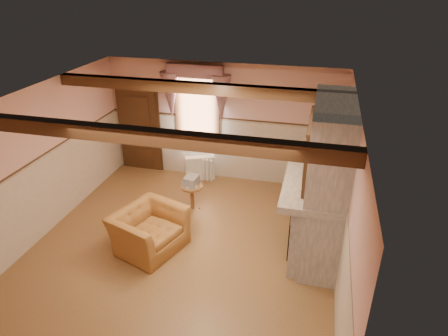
% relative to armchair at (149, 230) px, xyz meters
% --- Properties ---
extents(floor, '(5.50, 6.00, 0.01)m').
position_rel_armchair_xyz_m(floor, '(0.58, 0.11, -0.39)').
color(floor, brown).
rests_on(floor, ground).
extents(ceiling, '(5.50, 6.00, 0.01)m').
position_rel_armchair_xyz_m(ceiling, '(0.58, 0.11, 2.41)').
color(ceiling, silver).
rests_on(ceiling, wall_back).
extents(wall_back, '(5.50, 0.02, 2.80)m').
position_rel_armchair_xyz_m(wall_back, '(0.58, 3.11, 1.01)').
color(wall_back, '#D49C92').
rests_on(wall_back, floor).
extents(wall_front, '(5.50, 0.02, 2.80)m').
position_rel_armchair_xyz_m(wall_front, '(0.58, -2.89, 1.01)').
color(wall_front, '#D49C92').
rests_on(wall_front, floor).
extents(wall_left, '(0.02, 6.00, 2.80)m').
position_rel_armchair_xyz_m(wall_left, '(-2.17, 0.11, 1.01)').
color(wall_left, '#D49C92').
rests_on(wall_left, floor).
extents(wall_right, '(0.02, 6.00, 2.80)m').
position_rel_armchair_xyz_m(wall_right, '(3.33, 0.11, 1.01)').
color(wall_right, '#D49C92').
rests_on(wall_right, floor).
extents(wainscot, '(5.50, 6.00, 1.50)m').
position_rel_armchair_xyz_m(wainscot, '(0.58, 0.11, 0.36)').
color(wainscot, beige).
rests_on(wainscot, floor).
extents(chair_rail, '(5.50, 6.00, 0.08)m').
position_rel_armchair_xyz_m(chair_rail, '(0.58, 0.11, 1.11)').
color(chair_rail, black).
rests_on(chair_rail, wainscot).
extents(firebox, '(0.20, 0.95, 0.90)m').
position_rel_armchair_xyz_m(firebox, '(2.58, 0.71, 0.06)').
color(firebox, black).
rests_on(firebox, floor).
extents(armchair, '(1.37, 1.46, 0.77)m').
position_rel_armchair_xyz_m(armchair, '(0.00, 0.00, 0.00)').
color(armchair, '#9E662D').
rests_on(armchair, floor).
extents(side_table, '(0.48, 0.48, 0.55)m').
position_rel_armchair_xyz_m(side_table, '(0.33, 1.49, -0.11)').
color(side_table, brown).
rests_on(side_table, floor).
extents(book_stack, '(0.29, 0.35, 0.20)m').
position_rel_armchair_xyz_m(book_stack, '(0.31, 1.52, 0.26)').
color(book_stack, '#B7AD8C').
rests_on(book_stack, side_table).
extents(radiator, '(0.71, 0.44, 0.60)m').
position_rel_armchair_xyz_m(radiator, '(0.10, 2.81, -0.09)').
color(radiator, silver).
rests_on(radiator, floor).
extents(bowl, '(0.33, 0.33, 0.08)m').
position_rel_armchair_xyz_m(bowl, '(2.82, 0.64, 1.07)').
color(bowl, brown).
rests_on(bowl, mantel).
extents(mantel_clock, '(0.14, 0.24, 0.20)m').
position_rel_armchair_xyz_m(mantel_clock, '(2.82, 1.52, 1.13)').
color(mantel_clock, black).
rests_on(mantel_clock, mantel).
extents(oil_lamp, '(0.11, 0.11, 0.28)m').
position_rel_armchair_xyz_m(oil_lamp, '(2.82, 0.96, 1.17)').
color(oil_lamp, '#BD8735').
rests_on(oil_lamp, mantel).
extents(candle_red, '(0.06, 0.06, 0.16)m').
position_rel_armchair_xyz_m(candle_red, '(2.82, -0.07, 1.11)').
color(candle_red, '#A92814').
rests_on(candle_red, mantel).
extents(jar_yellow, '(0.06, 0.06, 0.12)m').
position_rel_armchair_xyz_m(jar_yellow, '(2.82, 0.15, 1.09)').
color(jar_yellow, yellow).
rests_on(jar_yellow, mantel).
extents(fireplace, '(0.85, 2.00, 2.80)m').
position_rel_armchair_xyz_m(fireplace, '(3.00, 0.71, 1.01)').
color(fireplace, gray).
rests_on(fireplace, floor).
extents(mantel, '(1.05, 2.05, 0.12)m').
position_rel_armchair_xyz_m(mantel, '(2.82, 0.71, 0.97)').
color(mantel, gray).
rests_on(mantel, fireplace).
extents(overmantel_mirror, '(0.06, 1.44, 1.04)m').
position_rel_armchair_xyz_m(overmantel_mirror, '(2.64, 0.71, 1.58)').
color(overmantel_mirror, silver).
rests_on(overmantel_mirror, fireplace).
extents(door, '(1.10, 0.10, 2.10)m').
position_rel_armchair_xyz_m(door, '(-1.52, 3.05, 0.66)').
color(door, black).
rests_on(door, floor).
extents(window, '(1.06, 0.08, 2.02)m').
position_rel_armchair_xyz_m(window, '(-0.02, 3.08, 1.26)').
color(window, white).
rests_on(window, wall_back).
extents(window_drapes, '(1.30, 0.14, 1.40)m').
position_rel_armchair_xyz_m(window_drapes, '(-0.02, 2.99, 1.86)').
color(window_drapes, gray).
rests_on(window_drapes, wall_back).
extents(ceiling_beam_front, '(5.50, 0.18, 0.20)m').
position_rel_armchair_xyz_m(ceiling_beam_front, '(0.58, -1.09, 2.31)').
color(ceiling_beam_front, black).
rests_on(ceiling_beam_front, ceiling).
extents(ceiling_beam_back, '(5.50, 0.18, 0.20)m').
position_rel_armchair_xyz_m(ceiling_beam_back, '(0.58, 1.31, 2.31)').
color(ceiling_beam_back, black).
rests_on(ceiling_beam_back, ceiling).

